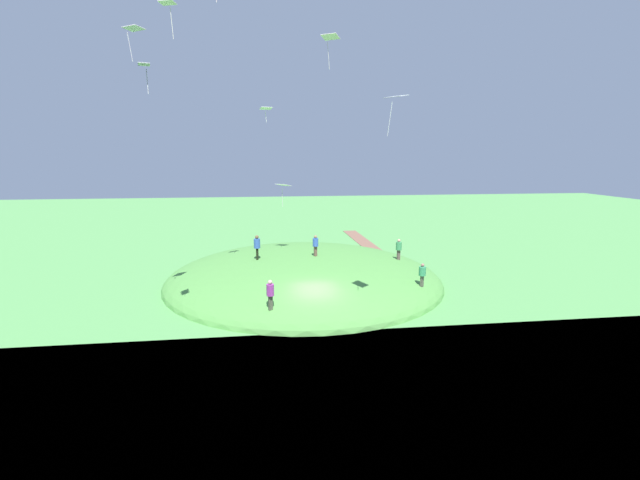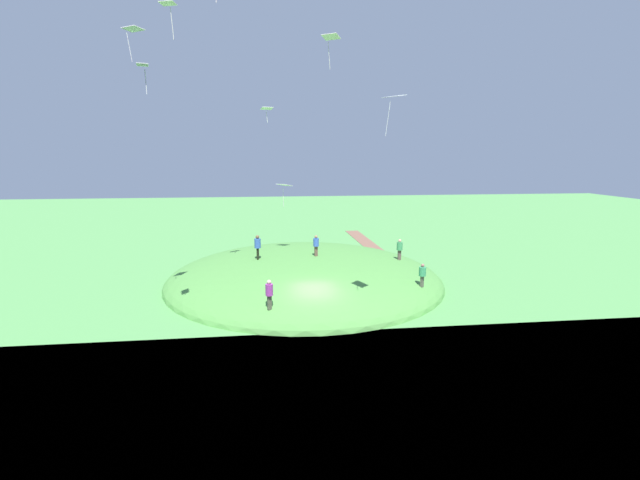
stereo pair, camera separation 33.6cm
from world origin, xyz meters
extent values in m
plane|color=#53974D|center=(0.00, 0.00, 0.00)|extent=(160.00, 160.00, 0.00)
ellipsoid|color=#509342|center=(7.85, -0.02, 0.00)|extent=(22.68, 21.30, 4.09)
cube|color=brown|center=(21.38, -8.17, 0.02)|extent=(17.04, 1.99, 0.04)
cube|color=brown|center=(7.10, -0.87, 2.42)|extent=(0.20, 0.26, 0.78)
cylinder|color=#365BBA|center=(7.10, -0.87, 3.12)|extent=(0.55, 0.55, 0.61)
sphere|color=#966E50|center=(7.10, -0.87, 3.54)|extent=(0.23, 0.23, 0.23)
cube|color=black|center=(7.01, 3.56, 2.36)|extent=(0.28, 0.18, 0.89)
cylinder|color=#3459AD|center=(7.01, 3.56, 3.16)|extent=(0.54, 0.54, 0.70)
sphere|color=brown|center=(7.01, 3.56, 3.64)|extent=(0.27, 0.27, 0.27)
cube|color=brown|center=(7.59, -7.61, 1.83)|extent=(0.20, 0.28, 0.80)
cylinder|color=#3B8A55|center=(7.59, -7.61, 2.55)|extent=(0.56, 0.56, 0.63)
sphere|color=tan|center=(7.59, -7.61, 2.99)|extent=(0.24, 0.24, 0.24)
cube|color=#4F533F|center=(-1.64, 2.76, 1.41)|extent=(0.22, 0.27, 0.84)
cylinder|color=purple|center=(-1.64, 2.76, 2.16)|extent=(0.57, 0.57, 0.66)
sphere|color=beige|center=(-1.64, 2.76, 2.62)|extent=(0.25, 0.25, 0.25)
cube|color=#525044|center=(1.71, -7.43, 1.35)|extent=(0.27, 0.29, 0.76)
cylinder|color=#37945E|center=(1.71, -7.43, 2.03)|extent=(0.66, 0.66, 0.60)
sphere|color=#99665D|center=(1.71, -7.43, 2.44)|extent=(0.23, 0.23, 0.23)
cube|color=white|center=(3.20, 8.33, 18.45)|extent=(0.91, 1.08, 0.10)
cylinder|color=white|center=(3.11, 8.13, 17.32)|extent=(0.08, 0.13, 1.80)
cube|color=white|center=(-5.23, -3.15, 12.31)|extent=(1.17, 1.12, 0.15)
cylinder|color=white|center=(-5.30, -2.86, 11.30)|extent=(0.18, 0.18, 1.55)
cube|color=white|center=(9.74, 1.39, 7.32)|extent=(1.38, 1.37, 0.18)
cylinder|color=white|center=(9.82, 1.48, 6.31)|extent=(0.17, 0.06, 1.46)
cube|color=white|center=(10.12, 2.63, 13.24)|extent=(0.86, 1.04, 0.16)
cylinder|color=white|center=(10.20, 2.65, 12.59)|extent=(0.07, 0.13, 0.85)
cube|color=white|center=(-1.48, 9.17, 15.81)|extent=(1.12, 1.19, 0.09)
cylinder|color=white|center=(-1.68, 9.37, 14.89)|extent=(0.16, 0.16, 1.34)
cube|color=silver|center=(-4.59, 8.08, 13.57)|extent=(0.80, 0.64, 0.03)
cylinder|color=silver|center=(-4.44, 8.02, 12.86)|extent=(0.05, 0.05, 1.05)
cube|color=white|center=(7.00, -1.94, 17.83)|extent=(1.33, 1.43, 0.24)
cylinder|color=white|center=(7.24, -1.84, 16.62)|extent=(0.16, 0.21, 1.82)
camera|label=1|loc=(-25.92, 3.09, 9.65)|focal=24.94mm
camera|label=2|loc=(-25.96, 2.75, 9.65)|focal=24.94mm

